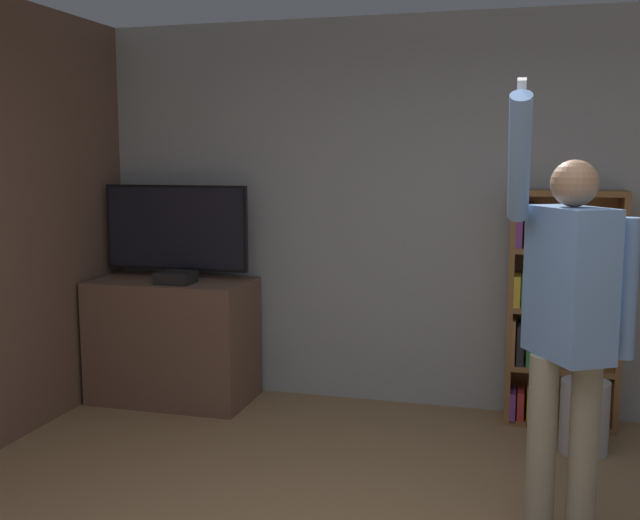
{
  "coord_description": "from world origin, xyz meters",
  "views": [
    {
      "loc": [
        0.54,
        -2.26,
        1.74
      ],
      "look_at": [
        -0.56,
        1.77,
        1.17
      ],
      "focal_mm": 42.0,
      "sensor_mm": 36.0,
      "label": 1
    }
  ],
  "objects_px": {
    "game_console": "(176,277)",
    "person": "(568,319)",
    "television": "(176,230)",
    "waste_bin": "(584,417)",
    "bookshelf": "(554,311)"
  },
  "relations": [
    {
      "from": "bookshelf",
      "to": "person",
      "type": "bearing_deg",
      "value": -90.22
    },
    {
      "from": "television",
      "to": "game_console",
      "type": "bearing_deg",
      "value": -66.28
    },
    {
      "from": "person",
      "to": "waste_bin",
      "type": "relative_size",
      "value": 4.72
    },
    {
      "from": "television",
      "to": "bookshelf",
      "type": "distance_m",
      "value": 2.66
    },
    {
      "from": "bookshelf",
      "to": "waste_bin",
      "type": "xyz_separation_m",
      "value": [
        0.18,
        -0.47,
        -0.53
      ]
    },
    {
      "from": "television",
      "to": "bookshelf",
      "type": "relative_size",
      "value": 0.7
    },
    {
      "from": "waste_bin",
      "to": "television",
      "type": "bearing_deg",
      "value": 172.87
    },
    {
      "from": "television",
      "to": "person",
      "type": "relative_size",
      "value": 0.52
    },
    {
      "from": "person",
      "to": "waste_bin",
      "type": "distance_m",
      "value": 1.45
    },
    {
      "from": "television",
      "to": "game_console",
      "type": "xyz_separation_m",
      "value": [
        0.09,
        -0.21,
        -0.31
      ]
    },
    {
      "from": "bookshelf",
      "to": "waste_bin",
      "type": "bearing_deg",
      "value": -69.15
    },
    {
      "from": "bookshelf",
      "to": "television",
      "type": "bearing_deg",
      "value": -177.29
    },
    {
      "from": "bookshelf",
      "to": "waste_bin",
      "type": "distance_m",
      "value": 0.74
    },
    {
      "from": "television",
      "to": "bookshelf",
      "type": "bearing_deg",
      "value": 2.71
    },
    {
      "from": "game_console",
      "to": "person",
      "type": "bearing_deg",
      "value": -27.51
    }
  ]
}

